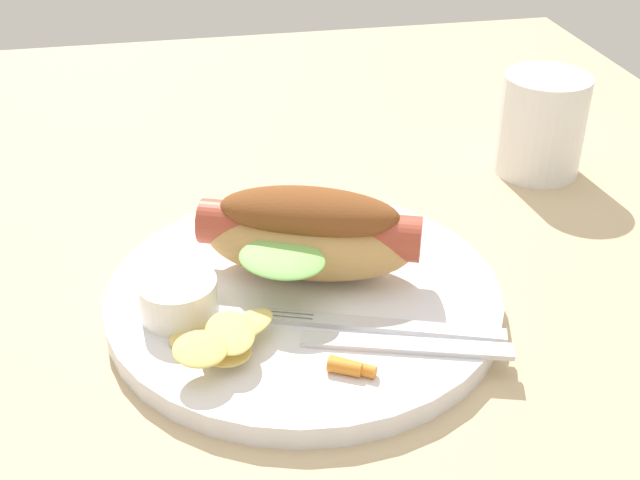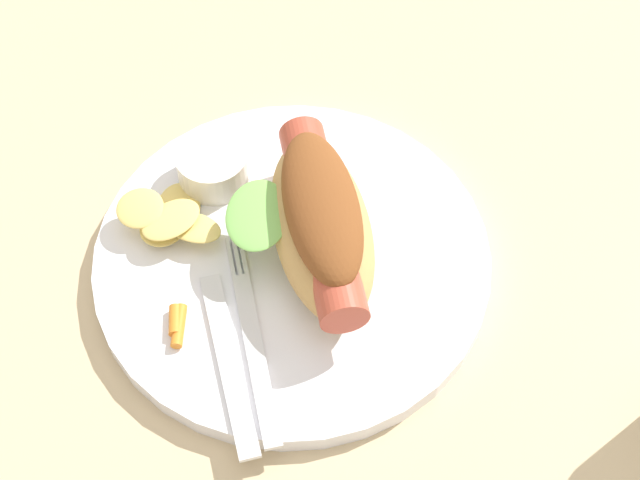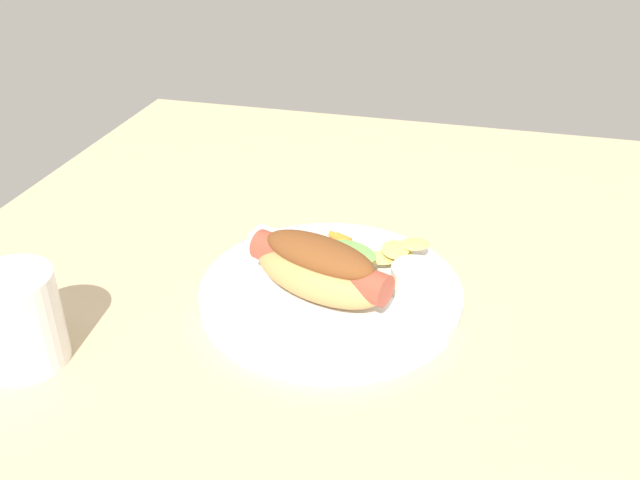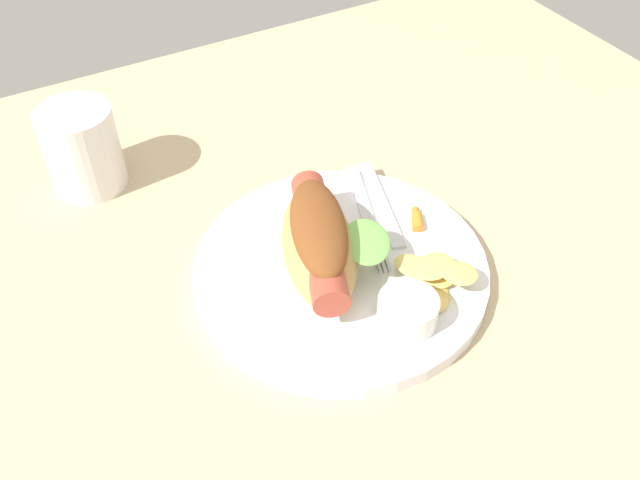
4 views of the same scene
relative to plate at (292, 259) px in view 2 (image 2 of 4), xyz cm
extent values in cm
cube|color=tan|center=(3.52, -2.82, -1.70)|extent=(120.00, 90.00, 1.80)
cylinder|color=white|center=(0.00, 0.00, 0.00)|extent=(27.92, 27.92, 1.60)
ellipsoid|color=tan|center=(1.97, -0.75, 3.40)|extent=(11.59, 16.48, 5.20)
cylinder|color=#B24733|center=(1.97, -0.75, 4.31)|extent=(8.69, 15.95, 3.27)
ellipsoid|color=brown|center=(1.97, -0.75, 5.78)|extent=(9.23, 13.77, 3.19)
ellipsoid|color=#7FC65B|center=(-1.54, 1.76, 4.44)|extent=(6.92, 7.43, 1.02)
cylinder|color=white|center=(-1.48, 8.78, 2.16)|extent=(5.27, 5.27, 2.73)
cube|color=silver|center=(-6.16, -5.86, 1.00)|extent=(5.39, 12.38, 0.40)
cube|color=silver|center=(-3.07, 1.49, 1.00)|extent=(1.35, 3.12, 0.40)
cube|color=silver|center=(-3.50, 1.64, 1.00)|extent=(1.35, 3.12, 0.40)
cube|color=silver|center=(-3.92, 1.79, 1.00)|extent=(1.35, 3.12, 0.40)
cube|color=silver|center=(-7.86, -5.25, 0.98)|extent=(5.29, 13.27, 0.36)
ellipsoid|color=#E7CA6A|center=(-5.01, 7.60, 1.05)|extent=(4.89, 5.35, 0.50)
ellipsoid|color=#E7CA6A|center=(-6.91, 6.21, 1.49)|extent=(4.59, 4.45, 0.99)
ellipsoid|color=#E7CA6A|center=(-5.14, 4.76, 2.00)|extent=(4.49, 4.96, 1.07)
ellipsoid|color=#E7CA6A|center=(-6.31, 5.83, 2.52)|extent=(4.68, 3.52, 0.79)
ellipsoid|color=#E7CA6A|center=(-7.73, 7.75, 2.67)|extent=(4.68, 4.68, 0.83)
cylinder|color=orange|center=(-9.43, -1.27, 1.19)|extent=(2.32, 2.96, 0.78)
cylinder|color=orange|center=(-9.45, -0.81, 1.24)|extent=(1.75, 2.28, 0.87)
camera|label=1|loc=(-46.35, 8.10, 33.78)|focal=45.41mm
camera|label=2|loc=(-16.79, -31.01, 54.20)|focal=51.24mm
camera|label=3|loc=(59.17, 14.09, 41.50)|focal=38.60mm
camera|label=4|loc=(23.23, 37.69, 47.32)|focal=38.12mm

